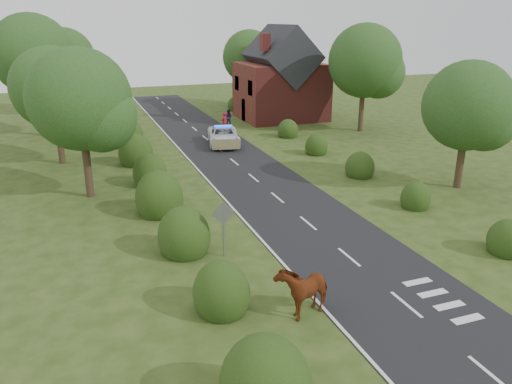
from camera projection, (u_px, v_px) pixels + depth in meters
name	position (u px, v px, depth m)	size (l,w,h in m)	color
ground	(349.00, 257.00, 21.42)	(120.00, 120.00, 0.00)	#2B4114
road	(239.00, 166.00, 34.70)	(6.00, 70.00, 0.02)	black
road_markings	(225.00, 176.00, 32.33)	(4.96, 70.00, 0.01)	white
hedgerow_left	(152.00, 179.00, 29.39)	(2.75, 50.41, 3.00)	#1F3C14
hedgerow_right	(350.00, 163.00, 33.33)	(2.10, 45.78, 2.10)	#1F3C14
tree_left_a	(85.00, 104.00, 26.96)	(5.74, 5.60, 8.38)	#332316
tree_left_b	(57.00, 91.00, 33.65)	(5.74, 5.60, 8.07)	#332316
tree_left_c	(37.00, 59.00, 41.51)	(6.97, 6.80, 10.22)	#332316
tree_left_d	(68.00, 60.00, 51.48)	(6.15, 6.00, 8.89)	#332316
tree_right_a	(473.00, 109.00, 28.73)	(5.33, 5.20, 7.56)	#332316
tree_right_b	(368.00, 64.00, 43.48)	(6.56, 6.40, 9.40)	#332316
tree_right_c	(252.00, 59.00, 56.20)	(6.15, 6.00, 8.58)	#332316
road_sign	(223.00, 221.00, 21.01)	(1.06, 0.08, 2.53)	gray
house	(281.00, 81.00, 49.84)	(8.00, 7.40, 9.17)	maroon
cow	(303.00, 291.00, 17.26)	(1.17, 2.21, 1.57)	maroon
police_van	(223.00, 136.00, 40.29)	(3.43, 5.59, 1.59)	white
pedestrian_red	(224.00, 122.00, 45.09)	(0.62, 0.41, 1.71)	maroon
pedestrian_purple	(228.00, 117.00, 47.51)	(0.76, 0.59, 1.56)	#421C5A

